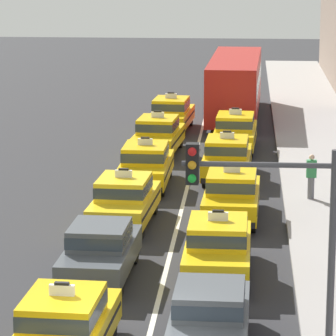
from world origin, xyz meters
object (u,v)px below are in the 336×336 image
(taxi_right_fourth, at_px, (227,157))
(bus_right_sixth, at_px, (235,84))
(taxi_right_fifth, at_px, (235,131))
(traffic_light_pole, at_px, (280,238))
(taxi_left_nearest, at_px, (64,327))
(taxi_right_third, at_px, (232,194))
(pedestrian_trailing, at_px, (311,176))
(taxi_left_sixth, at_px, (171,114))
(taxi_right_second, at_px, (218,247))
(sedan_left_second, at_px, (100,249))
(taxi_left_fourth, at_px, (146,164))
(sedan_right_nearest, at_px, (210,316))
(taxi_left_fifth, at_px, (158,135))
(taxi_left_third, at_px, (124,200))

(taxi_right_fourth, distance_m, bus_right_sixth, 14.56)
(taxi_right_fifth, relative_size, traffic_light_pole, 0.83)
(taxi_left_nearest, height_order, taxi_right_third, same)
(pedestrian_trailing, height_order, traffic_light_pole, traffic_light_pole)
(taxi_left_sixth, bearing_deg, traffic_light_pole, -82.02)
(taxi_right_second, height_order, taxi_right_fifth, same)
(taxi_left_nearest, relative_size, taxi_right_second, 1.01)
(traffic_light_pole, bearing_deg, taxi_right_fourth, 93.83)
(taxi_left_sixth, relative_size, pedestrian_trailing, 2.87)
(sedan_left_second, distance_m, bus_right_sixth, 27.23)
(taxi_left_sixth, relative_size, traffic_light_pole, 0.84)
(taxi_left_fourth, distance_m, bus_right_sixth, 16.41)
(sedan_left_second, bearing_deg, sedan_right_nearest, -56.74)
(taxi_left_nearest, bearing_deg, taxi_left_fifth, 89.89)
(taxi_right_fourth, xyz_separation_m, taxi_right_fifth, (0.24, 5.72, 0.00))
(taxi_right_second, height_order, pedestrian_trailing, taxi_right_second)
(taxi_left_nearest, bearing_deg, traffic_light_pole, -29.90)
(pedestrian_trailing, bearing_deg, taxi_left_sixth, 113.81)
(taxi_left_fourth, xyz_separation_m, taxi_right_fourth, (3.07, 1.54, 0.00))
(taxi_right_fourth, bearing_deg, taxi_right_second, -89.94)
(sedan_right_nearest, height_order, taxi_right_fifth, taxi_right_fifth)
(taxi_right_fourth, bearing_deg, sedan_right_nearest, -90.05)
(taxi_left_sixth, xyz_separation_m, taxi_right_fifth, (3.22, -4.54, 0.00))
(pedestrian_trailing, bearing_deg, traffic_light_pole, -95.47)
(taxi_left_fourth, relative_size, taxi_right_fourth, 0.99)
(sedan_left_second, xyz_separation_m, bus_right_sixth, (3.34, 27.01, 0.97))
(taxi_right_fifth, bearing_deg, bus_right_sixth, 90.93)
(taxi_left_third, bearing_deg, taxi_left_fifth, 89.58)
(taxi_left_third, bearing_deg, sedan_left_second, -90.17)
(taxi_left_third, xyz_separation_m, sedan_right_nearest, (3.21, -10.38, -0.03))
(taxi_left_third, xyz_separation_m, taxi_left_sixth, (0.25, 17.28, 0.00))
(taxi_left_nearest, bearing_deg, sedan_left_second, 90.54)
(sedan_left_second, bearing_deg, taxi_right_second, 7.26)
(taxi_left_fourth, height_order, taxi_right_third, same)
(sedan_left_second, distance_m, taxi_left_third, 5.46)
(taxi_left_sixth, distance_m, bus_right_sixth, 5.35)
(sedan_left_second, bearing_deg, taxi_left_fifth, 89.66)
(taxi_right_second, relative_size, traffic_light_pole, 0.82)
(taxi_left_fifth, relative_size, traffic_light_pole, 0.84)
(sedan_right_nearest, distance_m, taxi_right_fourth, 17.40)
(sedan_right_nearest, bearing_deg, taxi_right_fifth, 89.36)
(taxi_left_fifth, relative_size, pedestrian_trailing, 2.87)
(taxi_right_second, xyz_separation_m, taxi_right_third, (0.28, 6.08, 0.00))
(taxi_left_third, xyz_separation_m, taxi_left_fifth, (0.08, 11.66, 0.00))
(sedan_right_nearest, bearing_deg, taxi_right_second, 89.72)
(sedan_left_second, distance_m, taxi_right_third, 7.39)
(taxi_left_nearest, bearing_deg, sedan_right_nearest, 17.79)
(sedan_right_nearest, height_order, bus_right_sixth, bus_right_sixth)
(sedan_left_second, bearing_deg, pedestrian_trailing, 54.78)
(taxi_left_nearest, xyz_separation_m, taxi_left_sixth, (0.21, 28.69, 0.00))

